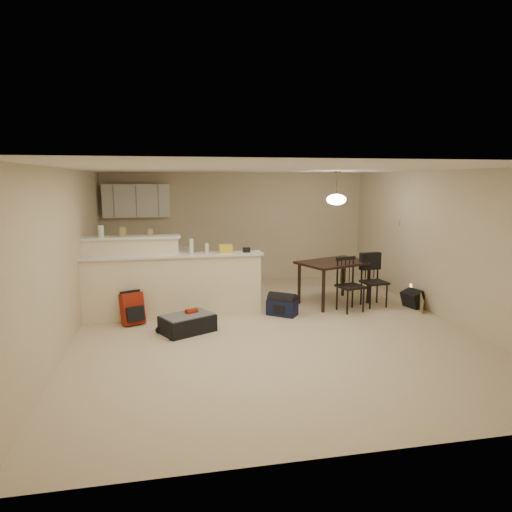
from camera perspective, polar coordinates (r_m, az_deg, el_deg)
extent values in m
plane|color=beige|center=(7.42, 1.83, -8.88)|extent=(7.00, 7.00, 0.00)
plane|color=white|center=(7.04, 1.94, 10.81)|extent=(7.00, 7.00, 0.00)
cube|color=beige|center=(10.54, -2.44, 3.55)|extent=(6.00, 0.02, 2.50)
cube|color=beige|center=(3.88, 13.80, -7.07)|extent=(6.00, 0.02, 2.50)
cube|color=beige|center=(7.08, -22.48, -0.07)|extent=(0.02, 7.00, 2.50)
cube|color=beige|center=(8.33, 22.43, 1.26)|extent=(0.02, 7.00, 2.50)
cube|color=#F3E7C5|center=(7.97, -10.23, -3.82)|extent=(3.00, 0.28, 1.05)
cube|color=white|center=(7.86, -10.35, 0.05)|extent=(3.08, 0.38, 0.04)
cube|color=#F3E7C5|center=(8.17, -15.21, -2.59)|extent=(1.60, 0.24, 1.35)
cube|color=white|center=(8.06, -15.43, 2.25)|extent=(1.68, 0.34, 0.04)
cube|color=white|center=(10.20, -14.69, 6.72)|extent=(1.40, 0.34, 0.70)
cube|color=white|center=(10.23, -13.28, -1.41)|extent=(1.80, 0.60, 0.90)
cube|color=beige|center=(9.61, 17.35, 4.06)|extent=(0.02, 0.12, 0.12)
cylinder|color=silver|center=(8.09, -18.82, 2.97)|extent=(0.10, 0.10, 0.20)
cube|color=#98814E|center=(8.06, -16.30, 2.92)|extent=(0.10, 0.07, 0.16)
cube|color=#98814E|center=(8.03, -13.04, 2.90)|extent=(0.08, 0.06, 0.12)
cylinder|color=silver|center=(7.85, -8.08, 1.21)|extent=(0.07, 0.07, 0.26)
cylinder|color=silver|center=(7.87, -6.16, 0.98)|extent=(0.06, 0.06, 0.18)
cube|color=#98814E|center=(7.91, -3.81, 0.90)|extent=(0.22, 0.18, 0.14)
cube|color=#98814E|center=(7.97, -1.20, 0.77)|extent=(0.12, 0.10, 0.08)
cube|color=black|center=(8.75, 9.79, -0.81)|extent=(1.53, 1.29, 0.04)
cylinder|color=black|center=(8.21, 8.42, -4.37)|extent=(0.06, 0.06, 0.77)
cylinder|color=black|center=(8.98, 13.89, -3.35)|extent=(0.06, 0.06, 0.77)
cylinder|color=black|center=(8.73, 5.42, -3.47)|extent=(0.06, 0.06, 0.77)
cylinder|color=black|center=(9.46, 10.83, -2.60)|extent=(0.06, 0.06, 0.77)
cylinder|color=brown|center=(8.61, 10.06, 8.76)|extent=(0.02, 0.02, 0.50)
cylinder|color=brown|center=(8.61, 10.11, 10.29)|extent=(0.12, 0.12, 0.03)
ellipsoid|color=white|center=(8.62, 10.01, 6.97)|extent=(0.36, 0.36, 0.20)
cube|color=black|center=(7.24, -8.56, -8.37)|extent=(0.92, 0.80, 0.26)
cube|color=maroon|center=(7.77, -15.21, -6.36)|extent=(0.40, 0.33, 0.52)
cube|color=#111738|center=(8.02, 3.29, -6.44)|extent=(0.57, 0.52, 0.28)
cube|color=black|center=(8.96, 19.03, -5.12)|extent=(0.33, 0.41, 0.31)
cube|color=#98814E|center=(8.74, 19.95, -5.66)|extent=(0.16, 0.35, 0.28)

